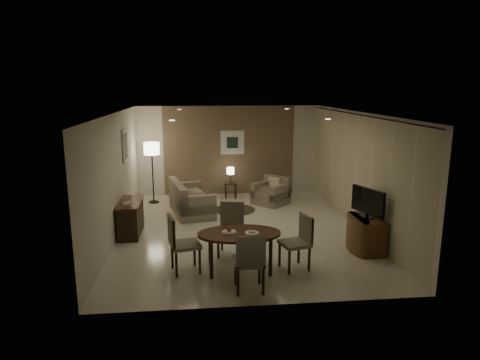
{
  "coord_description": "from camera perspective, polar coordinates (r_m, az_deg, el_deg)",
  "views": [
    {
      "loc": [
        -0.98,
        -9.39,
        3.27
      ],
      "look_at": [
        0.0,
        0.2,
        1.15
      ],
      "focal_mm": 32.0,
      "sensor_mm": 36.0,
      "label": 1
    }
  ],
  "objects": [
    {
      "name": "side_table",
      "position": [
        12.77,
        -1.27,
        -1.34
      ],
      "size": [
        0.37,
        0.37,
        0.47
      ],
      "primitive_type": null,
      "color": "#2F1E0F",
      "rests_on": "floor"
    },
    {
      "name": "armchair",
      "position": [
        12.1,
        4.1,
        -1.46
      ],
      "size": [
        1.17,
        1.17,
        0.75
      ],
      "primitive_type": null,
      "rotation": [
        0.0,
        0.0,
        -0.82
      ],
      "color": "gray",
      "rests_on": "floor"
    },
    {
      "name": "curtain_rod",
      "position": [
        10.1,
        15.6,
        8.38
      ],
      "size": [
        0.03,
        6.8,
        0.03
      ],
      "primitive_type": "cylinder",
      "rotation": [
        1.57,
        0.0,
        0.0
      ],
      "color": "black",
      "rests_on": "wall_right"
    },
    {
      "name": "napkin",
      "position": [
        7.67,
        1.58,
        -6.89
      ],
      "size": [
        0.12,
        0.08,
        0.03
      ],
      "primitive_type": "cube",
      "color": "white",
      "rests_on": "plate_b"
    },
    {
      "name": "downlight_fr",
      "position": [
        11.46,
        6.25,
        9.4
      ],
      "size": [
        0.1,
        0.1,
        0.01
      ],
      "primitive_type": "cylinder",
      "color": "white",
      "rests_on": "ceiling"
    },
    {
      "name": "plate_b",
      "position": [
        7.68,
        1.58,
        -7.06
      ],
      "size": [
        0.26,
        0.26,
        0.02
      ],
      "primitive_type": "cylinder",
      "color": "white",
      "rests_on": "dining_table"
    },
    {
      "name": "sofa",
      "position": [
        11.28,
        -6.5,
        -2.32
      ],
      "size": [
        1.93,
        1.26,
        0.84
      ],
      "primitive_type": null,
      "rotation": [
        0.0,
        0.0,
        1.79
      ],
      "color": "gray",
      "rests_on": "floor"
    },
    {
      "name": "room_shell",
      "position": [
        10.03,
        -0.12,
        1.36
      ],
      "size": [
        5.5,
        7.0,
        2.7
      ],
      "color": "beige",
      "rests_on": "ground"
    },
    {
      "name": "art_left_canvas",
      "position": [
        10.82,
        -15.0,
        4.44
      ],
      "size": [
        0.01,
        0.46,
        0.64
      ],
      "primitive_type": "cube",
      "color": "gray",
      "rests_on": "wall_left"
    },
    {
      "name": "curtain_wall",
      "position": [
        10.26,
        15.17,
        1.01
      ],
      "size": [
        0.08,
        6.7,
        2.58
      ],
      "primitive_type": null,
      "color": "beige",
      "rests_on": "wall_right"
    },
    {
      "name": "floor_lamp",
      "position": [
        12.36,
        -11.56,
        0.93
      ],
      "size": [
        0.44,
        0.44,
        1.73
      ],
      "primitive_type": null,
      "color": "#FFE5B7",
      "rests_on": "floor"
    },
    {
      "name": "round_rug",
      "position": [
        11.58,
        -0.75,
        -3.97
      ],
      "size": [
        1.12,
        1.12,
        0.01
      ],
      "primitive_type": "cylinder",
      "color": "#433725",
      "rests_on": "floor"
    },
    {
      "name": "flat_tv",
      "position": [
        8.87,
        16.67,
        -2.83
      ],
      "size": [
        0.36,
        0.85,
        0.6
      ],
      "primitive_type": null,
      "rotation": [
        0.0,
        0.0,
        0.35
      ],
      "color": "black",
      "rests_on": "tv_cabinet"
    },
    {
      "name": "dining_table",
      "position": [
        7.83,
        -0.1,
        -9.47
      ],
      "size": [
        1.5,
        0.94,
        0.7
      ],
      "primitive_type": null,
      "color": "#4D2918",
      "rests_on": "floor"
    },
    {
      "name": "table_lamp",
      "position": [
        12.67,
        -1.28,
        0.8
      ],
      "size": [
        0.22,
        0.22,
        0.5
      ],
      "primitive_type": null,
      "color": "#FFEAC1",
      "rests_on": "side_table"
    },
    {
      "name": "telephone",
      "position": [
        9.54,
        -14.76,
        -3.02
      ],
      "size": [
        0.2,
        0.14,
        0.09
      ],
      "primitive_type": null,
      "color": "white",
      "rests_on": "console_desk"
    },
    {
      "name": "downlight_fl",
      "position": [
        11.21,
        -8.08,
        9.29
      ],
      "size": [
        0.1,
        0.1,
        0.01
      ],
      "primitive_type": "cylinder",
      "color": "white",
      "rests_on": "ceiling"
    },
    {
      "name": "plate_a",
      "position": [
        7.74,
        -1.48,
        -6.91
      ],
      "size": [
        0.26,
        0.26,
        0.02
      ],
      "primitive_type": "cylinder",
      "color": "white",
      "rests_on": "dining_table"
    },
    {
      "name": "downlight_nl",
      "position": [
        7.62,
        -9.06,
        7.85
      ],
      "size": [
        0.1,
        0.1,
        0.01
      ],
      "primitive_type": "cylinder",
      "color": "white",
      "rests_on": "ceiling"
    },
    {
      "name": "art_back_canvas",
      "position": [
        12.99,
        -1.02,
        5.01
      ],
      "size": [
        0.34,
        0.01,
        0.34
      ],
      "primitive_type": "cube",
      "color": "black",
      "rests_on": "wall_back"
    },
    {
      "name": "fruit_apple",
      "position": [
        7.72,
        -1.48,
        -6.54
      ],
      "size": [
        0.09,
        0.09,
        0.09
      ],
      "primitive_type": "sphere",
      "color": "#9C4811",
      "rests_on": "plate_a"
    },
    {
      "name": "tv_cabinet",
      "position": [
        9.07,
        16.53,
        -6.92
      ],
      "size": [
        0.48,
        0.9,
        0.7
      ],
      "primitive_type": null,
      "color": "brown",
      "rests_on": "floor"
    },
    {
      "name": "console_desk",
      "position": [
        9.94,
        -14.36,
        -4.93
      ],
      "size": [
        0.48,
        1.2,
        0.75
      ],
      "primitive_type": null,
      "color": "#4D2918",
      "rests_on": "floor"
    },
    {
      "name": "chair_left",
      "position": [
        7.76,
        -7.3,
        -8.45
      ],
      "size": [
        0.6,
        0.6,
        1.04
      ],
      "primitive_type": null,
      "rotation": [
        0.0,
        0.0,
        1.8
      ],
      "color": "gray",
      "rests_on": "floor"
    },
    {
      "name": "chair_right",
      "position": [
        7.88,
        7.28,
        -8.3
      ],
      "size": [
        0.59,
        0.59,
        0.99
      ],
      "primitive_type": null,
      "rotation": [
        0.0,
        0.0,
        -1.32
      ],
      "color": "gray",
      "rests_on": "floor"
    },
    {
      "name": "downlight_nr",
      "position": [
        7.98,
        11.66,
        7.95
      ],
      "size": [
        0.1,
        0.1,
        0.01
      ],
      "primitive_type": "cylinder",
      "color": "white",
      "rests_on": "ceiling"
    },
    {
      "name": "chair_near",
      "position": [
        7.04,
        1.22,
        -10.73
      ],
      "size": [
        0.49,
        0.49,
        1.01
      ],
      "primitive_type": null,
      "rotation": [
        0.0,
        0.0,
        3.14
      ],
      "color": "gray",
      "rests_on": "floor"
    },
    {
      "name": "art_left_frame",
      "position": [
        10.83,
        -15.08,
        4.44
      ],
      "size": [
        0.03,
        0.6,
        0.8
      ],
      "primitive_type": "cube",
      "color": "silver",
      "rests_on": "wall_left"
    },
    {
      "name": "taupe_accent",
      "position": [
        13.05,
        -1.47,
        3.94
      ],
      "size": [
        3.96,
        0.03,
        2.7
      ],
      "primitive_type": "cube",
      "color": "brown",
      "rests_on": "wall_back"
    },
    {
      "name": "art_back_frame",
      "position": [
        13.0,
        -1.03,
        5.02
      ],
      "size": [
        0.72,
        0.03,
        0.72
      ],
      "primitive_type": "cube",
      "color": "silver",
      "rests_on": "wall_back"
    },
    {
      "name": "chair_far",
      "position": [
        8.44,
        -1.3,
        -6.67
      ],
      "size": [
        0.6,
        0.6,
        1.02
      ],
      "primitive_type": null,
      "rotation": [
        0.0,
        0.0,
        -0.24
      ],
      "color": "gray",
      "rests_on": "floor"
    }
  ]
}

